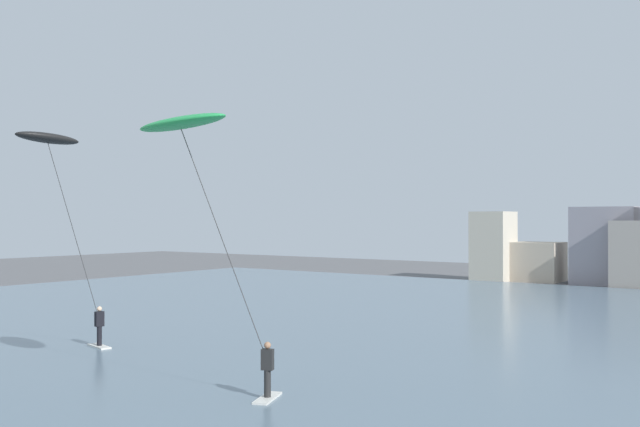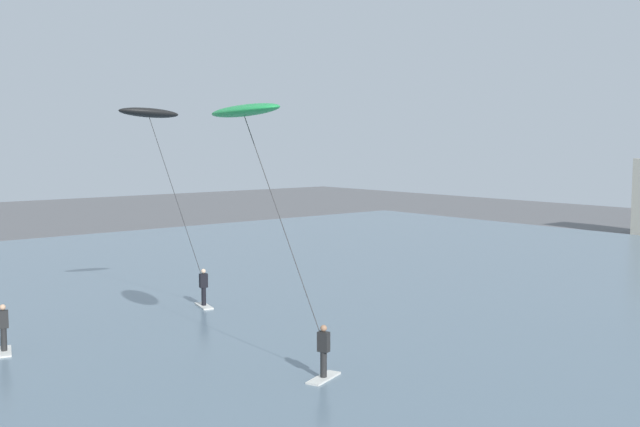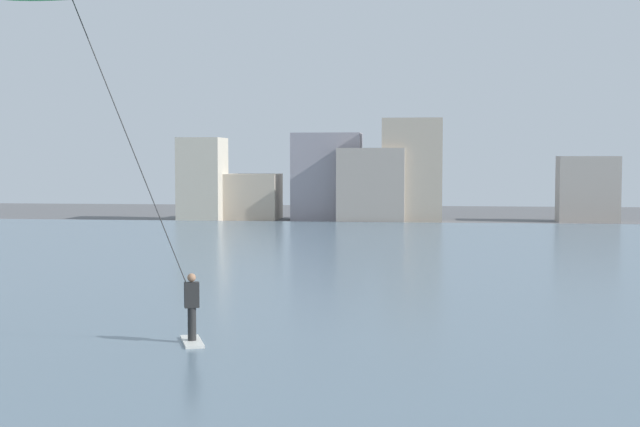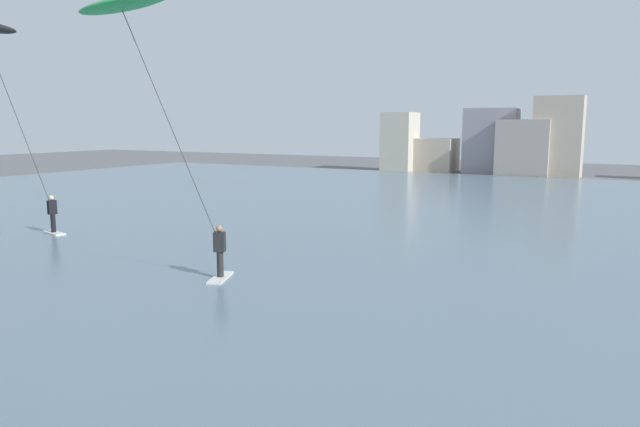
{
  "view_description": "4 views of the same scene",
  "coord_description": "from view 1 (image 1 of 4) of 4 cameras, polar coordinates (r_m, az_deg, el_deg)",
  "views": [
    {
      "loc": [
        10.41,
        -0.4,
        5.29
      ],
      "look_at": [
        0.14,
        13.81,
        5.43
      ],
      "focal_mm": 40.19,
      "sensor_mm": 36.0,
      "label": 1
    },
    {
      "loc": [
        13.94,
        1.3,
        7.17
      ],
      "look_at": [
        -2.25,
        14.76,
        5.18
      ],
      "focal_mm": 42.33,
      "sensor_mm": 36.0,
      "label": 2
    },
    {
      "loc": [
        2.58,
        -5.01,
        4.44
      ],
      "look_at": [
        0.42,
        12.92,
        3.34
      ],
      "focal_mm": 50.53,
      "sensor_mm": 36.0,
      "label": 3
    },
    {
      "loc": [
        7.99,
        1.83,
        4.75
      ],
      "look_at": [
        0.98,
        14.64,
        2.5
      ],
      "focal_mm": 32.64,
      "sensor_mm": 36.0,
      "label": 4
    }
  ],
  "objects": [
    {
      "name": "water_bay",
      "position": [
        33.06,
        17.3,
        -9.56
      ],
      "size": [
        84.0,
        52.0,
        0.1
      ],
      "primitive_type": "cube",
      "color": "slate",
      "rests_on": "ground"
    },
    {
      "name": "kitesurfer_green",
      "position": [
        21.54,
        -10.6,
        5.84
      ],
      "size": [
        4.81,
        2.82,
        8.32
      ],
      "color": "silver",
      "rests_on": "water_bay"
    },
    {
      "name": "far_shore_buildings",
      "position": [
        60.82,
        23.39,
        -2.72
      ],
      "size": [
        30.87,
        5.06,
        7.26
      ],
      "color": "beige",
      "rests_on": "ground"
    },
    {
      "name": "kitesurfer_black",
      "position": [
        29.07,
        -20.28,
        3.31
      ],
      "size": [
        1.57,
        4.19,
        8.53
      ],
      "color": "silver",
      "rests_on": "water_bay"
    }
  ]
}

